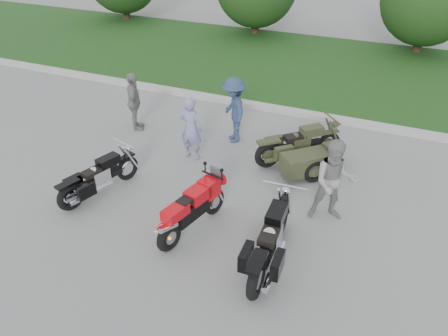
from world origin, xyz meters
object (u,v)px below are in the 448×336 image
at_px(cruiser_sidecar, 304,155).
at_px(person_denim, 234,110).
at_px(sportbike_red, 191,209).
at_px(cruiser_left, 97,179).
at_px(cruiser_right, 270,244).
at_px(person_back, 134,102).
at_px(person_stripe, 191,129).
at_px(person_grey, 334,181).

relative_size(cruiser_sidecar, person_denim, 1.18).
xyz_separation_m(sportbike_red, cruiser_sidecar, (1.42, 3.03, -0.12)).
height_order(cruiser_left, cruiser_right, cruiser_right).
bearing_deg(sportbike_red, cruiser_left, -172.66).
bearing_deg(person_back, person_denim, -108.79).
height_order(cruiser_left, person_back, person_back).
xyz_separation_m(sportbike_red, cruiser_left, (-2.43, 0.28, -0.13)).
relative_size(cruiser_sidecar, person_stripe, 1.28).
xyz_separation_m(cruiser_sidecar, person_back, (-4.82, 0.28, 0.39)).
relative_size(person_grey, person_denim, 1.01).
xyz_separation_m(sportbike_red, person_back, (-3.40, 3.31, 0.27)).
bearing_deg(cruiser_sidecar, person_grey, -11.19).
relative_size(sportbike_red, person_grey, 1.09).
relative_size(cruiser_sidecar, person_grey, 1.17).
bearing_deg(cruiser_left, person_grey, 31.53).
height_order(cruiser_right, person_grey, person_grey).
relative_size(cruiser_left, person_denim, 1.17).
bearing_deg(person_grey, cruiser_right, -130.64).
bearing_deg(person_denim, cruiser_sidecar, 33.27).
distance_m(sportbike_red, cruiser_left, 2.44).
height_order(person_grey, person_back, person_grey).
bearing_deg(person_back, cruiser_right, -153.39).
bearing_deg(person_denim, person_stripe, -63.54).
relative_size(cruiser_sidecar, person_back, 1.27).
relative_size(cruiser_left, person_stripe, 1.27).
bearing_deg(person_grey, sportbike_red, -166.16).
bearing_deg(cruiser_sidecar, sportbike_red, -68.24).
height_order(cruiser_left, cruiser_sidecar, cruiser_sidecar).
height_order(sportbike_red, cruiser_right, cruiser_right).
height_order(cruiser_right, cruiser_sidecar, cruiser_right).
bearing_deg(person_grey, person_denim, 124.89).
bearing_deg(cruiser_sidecar, person_denim, -152.49).
height_order(cruiser_sidecar, person_denim, person_denim).
relative_size(cruiser_left, cruiser_sidecar, 0.99).
relative_size(person_stripe, person_denim, 0.92).
bearing_deg(person_back, person_stripe, -138.29).
bearing_deg(cruiser_sidecar, person_stripe, -122.59).
bearing_deg(person_denim, person_grey, 15.95).
xyz_separation_m(cruiser_sidecar, person_grey, (0.95, -1.53, 0.46)).
relative_size(cruiser_left, person_grey, 1.16).
distance_m(cruiser_left, cruiser_right, 4.12).
xyz_separation_m(person_stripe, person_grey, (3.65, -1.04, 0.07)).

